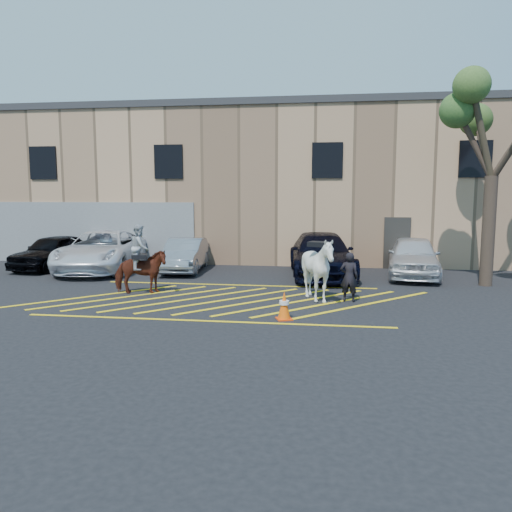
# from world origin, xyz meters

# --- Properties ---
(ground) EXTENTS (90.00, 90.00, 0.00)m
(ground) POSITION_xyz_m (0.00, 0.00, 0.00)
(ground) COLOR black
(ground) RESTS_ON ground
(car_black_suv) EXTENTS (2.29, 4.46, 1.45)m
(car_black_suv) POSITION_xyz_m (-8.56, 4.98, 0.73)
(car_black_suv) COLOR black
(car_black_suv) RESTS_ON ground
(car_white_pickup) EXTENTS (3.47, 6.27, 1.66)m
(car_white_pickup) POSITION_xyz_m (-6.21, 4.75, 0.83)
(car_white_pickup) COLOR white
(car_white_pickup) RESTS_ON ground
(car_silver_sedan) EXTENTS (1.74, 4.20, 1.35)m
(car_silver_sedan) POSITION_xyz_m (-2.77, 5.07, 0.68)
(car_silver_sedan) COLOR gray
(car_silver_sedan) RESTS_ON ground
(car_blue_suv) EXTENTS (2.91, 5.89, 1.65)m
(car_blue_suv) POSITION_xyz_m (2.83, 4.67, 0.82)
(car_blue_suv) COLOR black
(car_blue_suv) RESTS_ON ground
(car_white_suv) EXTENTS (2.41, 4.80, 1.57)m
(car_white_suv) POSITION_xyz_m (6.36, 4.95, 0.78)
(car_white_suv) COLOR silver
(car_white_suv) RESTS_ON ground
(handler) EXTENTS (0.58, 0.42, 1.48)m
(handler) POSITION_xyz_m (3.71, 0.04, 0.74)
(handler) COLOR black
(handler) RESTS_ON ground
(warehouse) EXTENTS (32.42, 10.20, 7.30)m
(warehouse) POSITION_xyz_m (-0.01, 11.99, 3.65)
(warehouse) COLOR tan
(warehouse) RESTS_ON ground
(hatching_zone) EXTENTS (12.60, 5.12, 0.01)m
(hatching_zone) POSITION_xyz_m (-0.00, -0.30, 0.01)
(hatching_zone) COLOR yellow
(hatching_zone) RESTS_ON ground
(mounted_bay) EXTENTS (1.82, 1.12, 2.23)m
(mounted_bay) POSITION_xyz_m (-2.86, 0.31, 0.90)
(mounted_bay) COLOR #602616
(mounted_bay) RESTS_ON ground
(saddled_white) EXTENTS (2.08, 2.19, 1.93)m
(saddled_white) POSITION_xyz_m (2.80, -0.05, 0.97)
(saddled_white) COLOR white
(saddled_white) RESTS_ON ground
(traffic_cone) EXTENTS (0.49, 0.49, 0.73)m
(traffic_cone) POSITION_xyz_m (1.98, -2.34, 0.37)
(traffic_cone) COLOR #F93F0A
(traffic_cone) RESTS_ON ground
(tree) EXTENTS (3.99, 4.37, 7.31)m
(tree) POSITION_xyz_m (8.55, 3.37, 5.69)
(tree) COLOR #47342B
(tree) RESTS_ON ground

